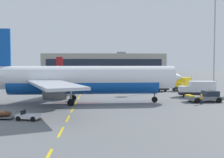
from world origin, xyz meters
TOP-DOWN VIEW (x-y plane):
  - ground at (40.00, 40.00)m, footprint 400.00×400.00m
  - apron_paint_markings at (18.00, 36.84)m, footprint 8.00×93.99m
  - airliner_foreground at (18.81, 21.51)m, footprint 34.72×34.62m
  - pushback_tug at (40.22, 21.97)m, footprint 6.19×3.54m
  - airliner_mid_left at (-4.70, 60.08)m, footprint 23.53×25.21m
  - airliner_far_center at (13.40, 103.99)m, footprint 27.00×25.57m
  - catering_truck at (35.72, 41.30)m, footprint 5.78×7.20m
  - fuel_service_truck at (41.47, 28.78)m, footprint 7.28×3.46m
  - ground_power_truck at (42.86, 42.76)m, footprint 6.32×6.92m
  - baggage_train at (10.54, 8.84)m, footprint 8.70×3.53m
  - ground_crew_worker at (38.30, 18.99)m, footprint 0.34×0.68m
  - apron_light_mast_far at (55.75, 54.27)m, footprint 1.80×1.80m
  - terminal_satellite at (26.73, 171.25)m, footprint 83.64×27.01m

SIDE VIEW (x-z plane):
  - ground at x=40.00m, z-range 0.00..0.00m
  - apron_paint_markings at x=18.00m, z-range 0.00..0.01m
  - baggage_train at x=10.54m, z-range -0.05..1.09m
  - pushback_tug at x=40.22m, z-range -0.14..1.94m
  - ground_crew_worker at x=38.30m, z-range 0.13..1.86m
  - catering_truck at x=35.72m, z-range 0.08..3.22m
  - fuel_service_truck at x=41.47m, z-range 0.08..3.22m
  - ground_power_truck at x=42.86m, z-range 0.08..3.22m
  - airliner_mid_left at x=-4.70m, z-range -1.69..7.90m
  - airliner_far_center at x=13.40m, z-range -1.75..8.17m
  - airliner_foreground at x=18.81m, z-range -2.15..10.05m
  - terminal_satellite at x=26.73m, z-range -0.79..14.32m
  - apron_light_mast_far at x=55.75m, z-range 3.24..33.04m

